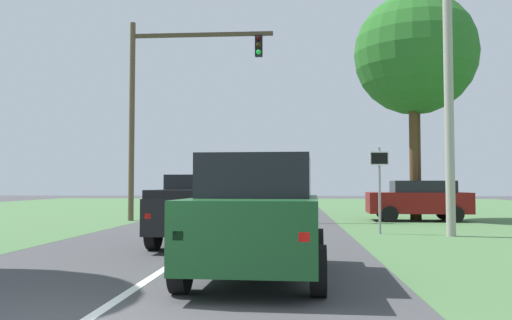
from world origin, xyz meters
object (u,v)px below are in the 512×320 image
pickup_truck_lead (208,208)px  utility_pole_right (449,87)px  red_suv_near (259,214)px  oak_tree_right (415,54)px  traffic_light (165,92)px  keep_moving_sign (379,179)px  extra_tree_1 (412,59)px  crossing_suv_far (419,200)px

pickup_truck_lead → utility_pole_right: bearing=19.5°
red_suv_near → oak_tree_right: oak_tree_right is taller
traffic_light → keep_moving_sign: bearing=-33.3°
oak_tree_right → extra_tree_1: size_ratio=1.10×
pickup_truck_lead → traffic_light: (-3.34, 8.60, 4.65)m
oak_tree_right → utility_pole_right: 8.12m
keep_moving_sign → crossing_suv_far: size_ratio=0.64×
pickup_truck_lead → crossing_suv_far: bearing=50.6°
utility_pole_right → extra_tree_1: extra_tree_1 is taller
red_suv_near → traffic_light: traffic_light is taller
red_suv_near → keep_moving_sign: 8.77m
red_suv_near → crossing_suv_far: size_ratio=1.04×
pickup_truck_lead → red_suv_near: bearing=-71.4°
pickup_truck_lead → crossing_suv_far: size_ratio=1.22×
red_suv_near → traffic_light: (-5.02, 13.56, 4.54)m
traffic_light → keep_moving_sign: size_ratio=3.17×
keep_moving_sign → utility_pole_right: size_ratio=0.30×
utility_pole_right → pickup_truck_lead: bearing=-160.5°
red_suv_near → utility_pole_right: 9.81m
traffic_light → utility_pole_right: (10.36, -6.11, -1.05)m
crossing_suv_far → utility_pole_right: 7.75m
keep_moving_sign → oak_tree_right: size_ratio=0.27×
extra_tree_1 → crossing_suv_far: bearing=-75.3°
oak_tree_right → red_suv_near: bearing=-112.1°
oak_tree_right → utility_pole_right: (-0.75, -7.55, -2.89)m
pickup_truck_lead → keep_moving_sign: size_ratio=1.92×
traffic_light → crossing_suv_far: (10.99, 0.71, -4.67)m
red_suv_near → extra_tree_1: (5.87, 14.65, 6.07)m
pickup_truck_lead → keep_moving_sign: keep_moving_sign is taller
oak_tree_right → crossing_suv_far: (-0.11, -0.73, -6.52)m
traffic_light → extra_tree_1: extra_tree_1 is taller
utility_pole_right → extra_tree_1: bearing=85.8°
oak_tree_right → utility_pole_right: oak_tree_right is taller
keep_moving_sign → utility_pole_right: bearing=-17.5°
traffic_light → crossing_suv_far: 11.97m
pickup_truck_lead → keep_moving_sign: (5.00, 3.13, 0.80)m
traffic_light → oak_tree_right: 11.35m
pickup_truck_lead → oak_tree_right: 14.25m
oak_tree_right → crossing_suv_far: 6.56m
extra_tree_1 → traffic_light: bearing=-174.3°
keep_moving_sign → utility_pole_right: utility_pole_right is taller
red_suv_near → pickup_truck_lead: 5.24m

